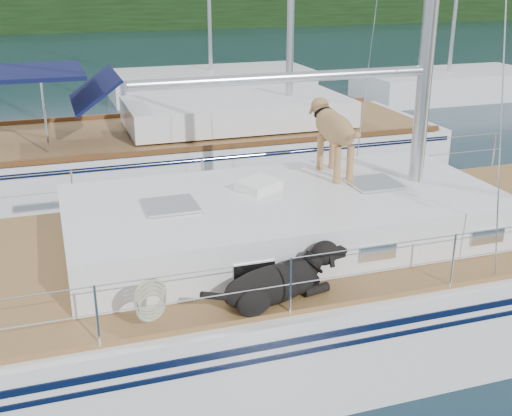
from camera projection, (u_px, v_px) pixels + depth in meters
name	position (u px, v px, depth m)	size (l,w,h in m)	color
ground	(224.00, 336.00, 8.13)	(120.00, 120.00, 0.00)	black
shore_bank	(61.00, 22.00, 49.02)	(92.00, 1.00, 1.20)	#595147
main_sailboat	(231.00, 287.00, 7.92)	(12.00, 3.82, 14.01)	white
neighbor_sailboat	(190.00, 152.00, 13.96)	(11.00, 3.50, 13.30)	white
bg_boat_center	(211.00, 84.00, 23.38)	(7.20, 3.00, 11.65)	white
bg_boat_east	(447.00, 85.00, 23.07)	(6.40, 3.00, 11.65)	white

